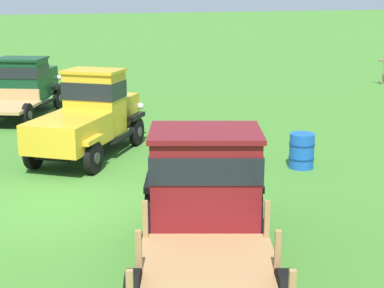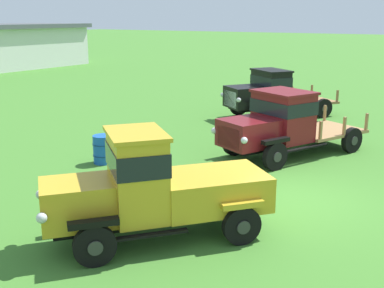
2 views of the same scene
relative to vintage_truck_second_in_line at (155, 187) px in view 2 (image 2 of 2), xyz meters
name	(u,v)px [view 2 (image 2 of 2)]	position (x,y,z in m)	size (l,w,h in m)	color
ground_plane	(293,197)	(3.72, -1.55, -1.10)	(240.00, 240.00, 0.00)	#3D7528
vintage_truck_second_in_line	(155,187)	(0.00, 0.00, 0.00)	(4.48, 4.04, 2.28)	black
vintage_truck_midrow_center	(279,123)	(6.90, 0.22, 0.04)	(5.70, 3.81, 2.16)	black
vintage_truck_far_side	(268,93)	(12.52, 3.16, 0.02)	(5.33, 4.42, 2.16)	black
oil_drum_beside_row	(103,149)	(3.32, 4.55, -0.66)	(0.65, 0.65, 0.88)	#1951B2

